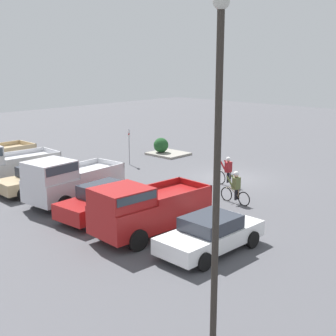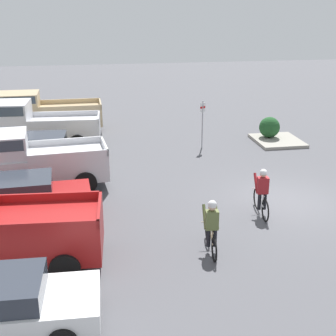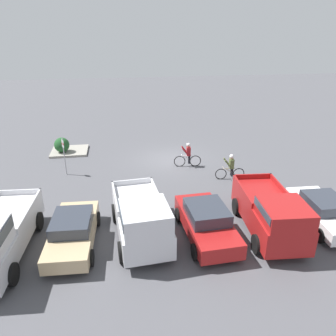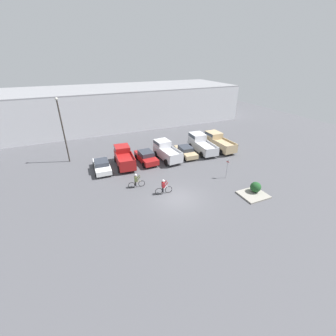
{
  "view_description": "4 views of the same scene",
  "coord_description": "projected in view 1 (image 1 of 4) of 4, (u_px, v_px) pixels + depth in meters",
  "views": [
    {
      "loc": [
        -15.25,
        21.38,
        6.79
      ],
      "look_at": [
        0.81,
        4.14,
        1.2
      ],
      "focal_mm": 50.0,
      "sensor_mm": 36.0,
      "label": 1
    },
    {
      "loc": [
        -14.51,
        6.79,
        6.75
      ],
      "look_at": [
        0.81,
        4.14,
        1.2
      ],
      "focal_mm": 50.0,
      "sensor_mm": 36.0,
      "label": 2
    },
    {
      "loc": [
        3.35,
        20.64,
        8.43
      ],
      "look_at": [
        0.81,
        4.14,
        1.2
      ],
      "focal_mm": 35.0,
      "sensor_mm": 36.0,
      "label": 3
    },
    {
      "loc": [
        -8.15,
        -16.21,
        12.35
      ],
      "look_at": [
        0.81,
        4.14,
        1.2
      ],
      "focal_mm": 24.0,
      "sensor_mm": 36.0,
      "label": 4
    }
  ],
  "objects": [
    {
      "name": "sedan_1",
      "position": [
        106.0,
        201.0,
        20.21
      ],
      "size": [
        2.14,
        4.46,
        1.48
      ],
      "color": "maroon",
      "rests_on": "ground_plane"
    },
    {
      "name": "sedan_0",
      "position": [
        211.0,
        234.0,
        16.64
      ],
      "size": [
        2.03,
        4.28,
        1.33
      ],
      "color": "white",
      "rests_on": "ground_plane"
    },
    {
      "name": "lamppost",
      "position": [
        217.0,
        157.0,
        10.29
      ],
      "size": [
        0.36,
        0.36,
        8.09
      ],
      "color": "#2D2823",
      "rests_on": "ground_plane"
    },
    {
      "name": "cyclist_0",
      "position": [
        228.0,
        171.0,
        25.19
      ],
      "size": [
        1.78,
        0.49,
        1.63
      ],
      "color": "black",
      "rests_on": "ground_plane"
    },
    {
      "name": "fire_lane_sign",
      "position": [
        129.0,
        143.0,
        30.03
      ],
      "size": [
        0.16,
        0.28,
        2.33
      ],
      "color": "#9E9EA3",
      "rests_on": "ground_plane"
    },
    {
      "name": "pickup_truck_0",
      "position": [
        145.0,
        208.0,
        18.07
      ],
      "size": [
        2.43,
        4.99,
        2.13
      ],
      "color": "maroon",
      "rests_on": "ground_plane"
    },
    {
      "name": "ground_plane",
      "position": [
        227.0,
        178.0,
        26.9
      ],
      "size": [
        80.0,
        80.0,
        0.0
      ],
      "primitive_type": "plane",
      "color": "#4C4C51"
    },
    {
      "name": "cyclist_1",
      "position": [
        236.0,
        187.0,
        22.16
      ],
      "size": [
        1.77,
        0.49,
        1.59
      ],
      "color": "black",
      "rests_on": "ground_plane"
    },
    {
      "name": "shrub",
      "position": [
        161.0,
        145.0,
        33.34
      ],
      "size": [
        1.06,
        1.06,
        1.06
      ],
      "color": "#1E4C23",
      "rests_on": "curb_island"
    },
    {
      "name": "sedan_2",
      "position": [
        40.0,
        179.0,
        24.12
      ],
      "size": [
        2.05,
        4.41,
        1.35
      ],
      "color": "tan",
      "rests_on": "ground_plane"
    },
    {
      "name": "pickup_truck_1",
      "position": [
        68.0,
        180.0,
        21.98
      ],
      "size": [
        2.49,
        4.95,
        2.25
      ],
      "color": "silver",
      "rests_on": "ground_plane"
    },
    {
      "name": "curb_island",
      "position": [
        168.0,
        154.0,
        33.4
      ],
      "size": [
        2.56,
        2.26,
        0.15
      ],
      "primitive_type": "cube",
      "color": "gray",
      "rests_on": "ground_plane"
    }
  ]
}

